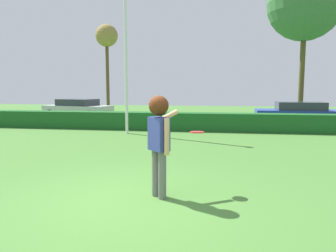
{
  "coord_description": "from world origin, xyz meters",
  "views": [
    {
      "loc": [
        1.58,
        -5.02,
        1.92
      ],
      "look_at": [
        0.56,
        1.33,
        1.15
      ],
      "focal_mm": 34.04,
      "sensor_mm": 36.0,
      "label": 1
    }
  ],
  "objects": [
    {
      "name": "birch_tree",
      "position": [
        6.03,
        13.62,
        6.43
      ],
      "size": [
        4.0,
        4.0,
        8.46
      ],
      "color": "brown",
      "rests_on": "ground"
    },
    {
      "name": "parked_car_blue",
      "position": [
        5.51,
        11.49,
        0.69
      ],
      "size": [
        4.25,
        1.92,
        1.25
      ],
      "color": "#263FA5",
      "rests_on": "ground"
    },
    {
      "name": "frisbee",
      "position": [
        1.18,
        0.86,
        1.1
      ],
      "size": [
        0.26,
        0.26,
        0.03
      ],
      "color": "red"
    },
    {
      "name": "lamppost",
      "position": [
        -2.28,
        7.96,
        3.79
      ],
      "size": [
        0.24,
        0.24,
        6.94
      ],
      "color": "silver",
      "rests_on": "ground"
    },
    {
      "name": "bare_elm_tree",
      "position": [
        -6.72,
        18.06,
        5.57
      ],
      "size": [
        1.64,
        1.64,
        6.6
      ],
      "color": "brown",
      "rests_on": "ground"
    },
    {
      "name": "parked_car_silver",
      "position": [
        -7.09,
        13.57,
        0.69
      ],
      "size": [
        4.48,
        2.64,
        1.25
      ],
      "color": "#B7B7BC",
      "rests_on": "ground"
    },
    {
      "name": "person",
      "position": [
        0.57,
        0.34,
        1.15
      ],
      "size": [
        0.5,
        0.83,
        1.79
      ],
      "color": "slate",
      "rests_on": "ground"
    },
    {
      "name": "hedge_row",
      "position": [
        0.0,
        9.38,
        0.4
      ],
      "size": [
        20.76,
        0.9,
        0.81
      ],
      "primitive_type": "cube",
      "color": "#1B5621",
      "rests_on": "ground"
    },
    {
      "name": "ground_plane",
      "position": [
        0.0,
        0.0,
        0.0
      ],
      "size": [
        60.0,
        60.0,
        0.0
      ],
      "primitive_type": "plane",
      "color": "#447630"
    }
  ]
}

